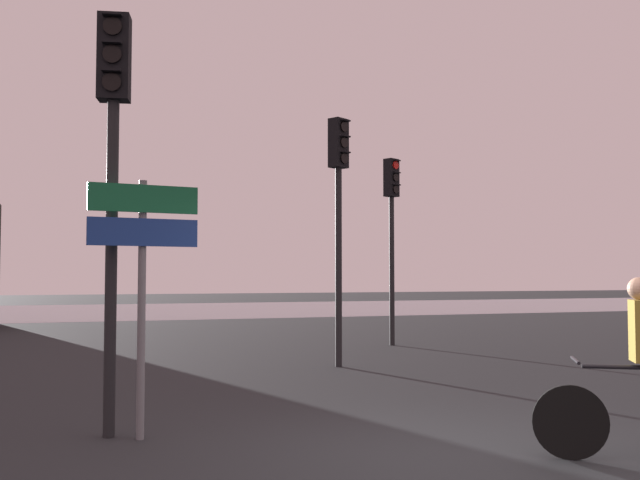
# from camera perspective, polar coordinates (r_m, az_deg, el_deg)

# --- Properties ---
(ground_plane) EXTENTS (120.00, 120.00, 0.00)m
(ground_plane) POSITION_cam_1_polar(r_m,az_deg,el_deg) (6.69, 10.52, -16.95)
(ground_plane) COLOR black
(water_strip) EXTENTS (80.00, 16.00, 0.01)m
(water_strip) POSITION_cam_1_polar(r_m,az_deg,el_deg) (34.78, -13.93, -5.49)
(water_strip) COLOR slate
(water_strip) RESTS_ON ground
(traffic_light_far_right) EXTENTS (0.39, 0.41, 4.41)m
(traffic_light_far_right) POSITION_cam_1_polar(r_m,az_deg,el_deg) (16.98, 5.76, 1.98)
(traffic_light_far_right) COLOR black
(traffic_light_far_right) RESTS_ON ground
(traffic_light_near_left) EXTENTS (0.36, 0.38, 4.35)m
(traffic_light_near_left) POSITION_cam_1_polar(r_m,az_deg,el_deg) (7.72, -16.23, 7.63)
(traffic_light_near_left) COLOR black
(traffic_light_near_left) RESTS_ON ground
(traffic_light_center) EXTENTS (0.40, 0.42, 4.50)m
(traffic_light_center) POSITION_cam_1_polar(r_m,az_deg,el_deg) (12.97, 1.51, 3.72)
(traffic_light_center) COLOR black
(traffic_light_center) RESTS_ON ground
(direction_sign_post) EXTENTS (1.10, 0.17, 2.60)m
(direction_sign_post) POSITION_cam_1_polar(r_m,az_deg,el_deg) (7.39, -14.00, -1.54)
(direction_sign_post) COLOR slate
(direction_sign_post) RESTS_ON ground
(cyclist) EXTENTS (1.48, 0.93, 1.62)m
(cyclist) POSITION_cam_1_polar(r_m,az_deg,el_deg) (6.92, 24.24, -9.37)
(cyclist) COLOR black
(cyclist) RESTS_ON ground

